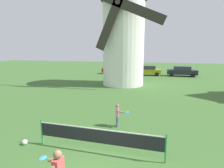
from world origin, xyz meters
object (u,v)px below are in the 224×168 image
object	(u,v)px
windmill	(124,31)
stray_ball	(25,142)
parked_car_mustard	(148,70)
parked_car_black	(182,71)
tennis_net	(98,136)
player_far	(118,114)
parked_car_red	(114,69)

from	to	relation	value
windmill	stray_ball	world-z (taller)	windmill
parked_car_mustard	parked_car_black	distance (m)	5.18
tennis_net	parked_car_mustard	bearing A→B (deg)	90.21
player_far	stray_ball	size ratio (longest dim) A/B	5.48
windmill	player_far	distance (m)	13.39
tennis_net	stray_ball	xyz separation A→B (m)	(-3.19, -0.27, -0.57)
tennis_net	stray_ball	size ratio (longest dim) A/B	22.96
tennis_net	parked_car_red	bearing A→B (deg)	103.80
stray_ball	parked_car_red	bearing A→B (deg)	96.42
windmill	parked_car_mustard	bearing A→B (deg)	77.07
stray_ball	parked_car_red	distance (m)	24.66
tennis_net	parked_car_black	bearing A→B (deg)	78.15
tennis_net	parked_car_black	distance (m)	24.77
stray_ball	parked_car_red	world-z (taller)	parked_car_red
parked_car_black	player_far	bearing A→B (deg)	-102.92
parked_car_black	parked_car_mustard	bearing A→B (deg)	-177.06
parked_car_mustard	parked_car_black	size ratio (longest dim) A/B	0.90
stray_ball	tennis_net	bearing A→B (deg)	4.76
windmill	parked_car_black	xyz separation A→B (m)	(7.31, 9.59, -5.29)
windmill	stray_ball	xyz separation A→B (m)	(-0.96, -14.91, -5.99)
player_far	parked_car_red	size ratio (longest dim) A/B	0.30
tennis_net	parked_car_black	world-z (taller)	parked_car_black
tennis_net	player_far	bearing A→B (deg)	87.25
stray_ball	parked_car_red	xyz separation A→B (m)	(-2.76, 24.49, 0.70)
parked_car_red	parked_car_black	xyz separation A→B (m)	(11.03, 0.02, 0.00)
tennis_net	player_far	world-z (taller)	player_far
windmill	player_far	world-z (taller)	windmill
parked_car_red	parked_car_mustard	distance (m)	5.87
tennis_net	stray_ball	distance (m)	3.25
parked_car_red	parked_car_black	bearing A→B (deg)	0.09
stray_ball	parked_car_mustard	bearing A→B (deg)	82.70
windmill	parked_car_red	distance (m)	11.56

